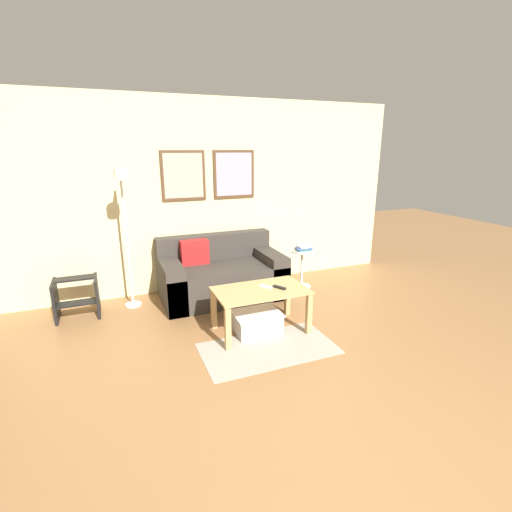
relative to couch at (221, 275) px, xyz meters
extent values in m
plane|color=olive|center=(0.01, -3.24, -0.29)|extent=(16.00, 16.00, 0.00)
cube|color=beige|center=(0.01, 0.47, 0.99)|extent=(5.60, 0.06, 2.55)
cube|color=#513823|center=(-0.34, 0.43, 1.28)|extent=(0.58, 0.02, 0.64)
cube|color=#ADA38E|center=(-0.34, 0.42, 1.28)|extent=(0.51, 0.01, 0.57)
cube|color=#513823|center=(0.35, 0.43, 1.28)|extent=(0.58, 0.02, 0.64)
cube|color=#A393A8|center=(0.35, 0.42, 1.28)|extent=(0.51, 0.01, 0.57)
cube|color=#A39989|center=(0.03, -1.49, -0.28)|extent=(1.32, 0.72, 0.01)
cube|color=#38332D|center=(0.01, -0.04, -0.06)|extent=(1.57, 0.89, 0.44)
cube|color=#38332D|center=(0.01, 0.30, 0.33)|extent=(1.57, 0.20, 0.34)
cube|color=#38332D|center=(-0.66, -0.04, 0.00)|extent=(0.24, 0.89, 0.56)
cube|color=#38332D|center=(0.67, -0.04, 0.00)|extent=(0.24, 0.89, 0.56)
cube|color=red|center=(-0.31, 0.13, 0.32)|extent=(0.36, 0.14, 0.32)
cube|color=tan|center=(0.11, -1.11, 0.18)|extent=(0.97, 0.58, 0.02)
cube|color=tan|center=(-0.34, -1.36, -0.06)|extent=(0.06, 0.06, 0.46)
cube|color=tan|center=(0.56, -1.36, -0.06)|extent=(0.06, 0.06, 0.46)
cube|color=tan|center=(-0.34, -0.86, -0.06)|extent=(0.06, 0.06, 0.46)
cube|color=tan|center=(0.56, -0.86, -0.06)|extent=(0.06, 0.06, 0.46)
cube|color=#B2B2B7|center=(0.06, -1.11, -0.18)|extent=(0.48, 0.35, 0.20)
cube|color=silver|center=(0.06, -1.11, -0.07)|extent=(0.50, 0.38, 0.02)
cylinder|color=white|center=(-1.13, 0.11, -0.28)|extent=(0.20, 0.20, 0.02)
cylinder|color=white|center=(-1.13, 0.11, 0.56)|extent=(0.03, 0.03, 1.66)
cylinder|color=white|center=(-1.13, -0.01, 1.39)|extent=(0.02, 0.24, 0.02)
cylinder|color=white|center=(-1.13, -0.13, 1.36)|extent=(0.15, 0.15, 0.09)
cylinder|color=silver|center=(1.15, -0.11, -0.28)|extent=(0.27, 0.27, 0.01)
cylinder|color=silver|center=(1.15, -0.11, -0.02)|extent=(0.04, 0.04, 0.51)
cylinder|color=silver|center=(1.15, -0.11, 0.24)|extent=(0.32, 0.32, 0.02)
cube|color=#387F4C|center=(1.18, -0.11, 0.26)|extent=(0.18, 0.16, 0.02)
cube|color=#335199|center=(1.16, -0.12, 0.29)|extent=(0.23, 0.14, 0.02)
cube|color=silver|center=(1.18, -0.11, 0.31)|extent=(0.19, 0.15, 0.02)
cube|color=black|center=(0.31, -1.15, 0.20)|extent=(0.11, 0.15, 0.02)
cube|color=silver|center=(0.18, -1.06, 0.20)|extent=(0.13, 0.15, 0.01)
cube|color=black|center=(-1.96, 0.02, -0.06)|extent=(0.03, 0.38, 0.46)
cube|color=black|center=(-1.52, 0.02, -0.06)|extent=(0.03, 0.38, 0.46)
cube|color=black|center=(-1.74, -0.04, -0.09)|extent=(0.41, 0.17, 0.02)
cube|color=black|center=(-1.74, 0.09, 0.17)|extent=(0.41, 0.17, 0.02)
camera|label=1|loc=(-1.31, -4.47, 1.63)|focal=26.00mm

